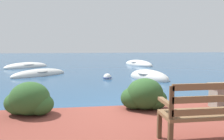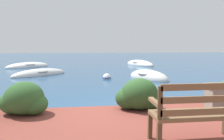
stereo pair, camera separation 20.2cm
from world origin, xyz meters
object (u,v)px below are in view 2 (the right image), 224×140
(rowboat_nearest, at_px, (148,78))
(rowboat_outer, at_px, (140,64))
(mooring_buoy, at_px, (107,78))
(park_bench, at_px, (198,112))
(rowboat_far, at_px, (28,67))
(rowboat_mid, at_px, (40,74))

(rowboat_nearest, bearing_deg, rowboat_outer, -38.92)
(rowboat_outer, height_order, mooring_buoy, rowboat_outer)
(rowboat_nearest, relative_size, mooring_buoy, 5.94)
(park_bench, relative_size, rowboat_far, 0.40)
(rowboat_nearest, distance_m, rowboat_outer, 7.19)
(rowboat_outer, xyz_separation_m, mooring_buoy, (-3.37, -6.78, 0.01))
(rowboat_nearest, bearing_deg, rowboat_far, 20.32)
(rowboat_far, xyz_separation_m, mooring_buoy, (5.27, -6.21, 0.01))
(mooring_buoy, bearing_deg, rowboat_outer, 63.56)
(rowboat_nearest, relative_size, rowboat_outer, 0.77)
(park_bench, xyz_separation_m, rowboat_mid, (-4.08, 9.31, -0.65))
(rowboat_mid, height_order, rowboat_far, rowboat_far)
(rowboat_mid, distance_m, mooring_buoy, 3.91)
(rowboat_mid, relative_size, rowboat_far, 0.92)
(rowboat_nearest, height_order, rowboat_outer, rowboat_nearest)
(rowboat_mid, bearing_deg, rowboat_nearest, -57.82)
(mooring_buoy, bearing_deg, rowboat_far, 130.32)
(rowboat_outer, bearing_deg, rowboat_nearest, 146.81)
(rowboat_far, bearing_deg, mooring_buoy, 94.18)
(park_bench, relative_size, mooring_buoy, 3.00)
(rowboat_mid, xyz_separation_m, rowboat_far, (-1.75, 4.51, 0.00))
(rowboat_mid, xyz_separation_m, rowboat_outer, (6.89, 5.08, 0.01))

